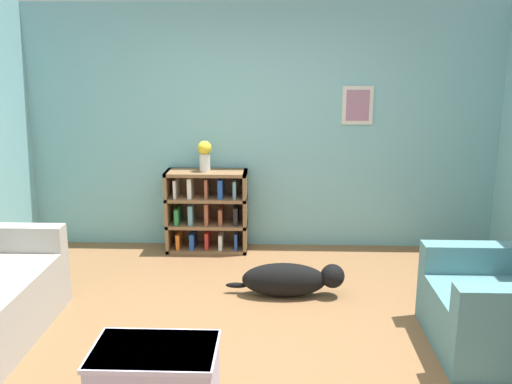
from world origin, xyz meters
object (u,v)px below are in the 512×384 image
object	(u,v)px
coffee_table	(155,377)
bookshelf	(207,211)
dog	(290,279)
vase	(205,154)

from	to	relation	value
coffee_table	bookshelf	bearing A→B (deg)	90.62
dog	vase	xyz separation A→B (m)	(-0.88, 1.17, 0.90)
bookshelf	vase	world-z (taller)	vase
coffee_table	dog	xyz separation A→B (m)	(0.84, 1.68, -0.06)
coffee_table	vase	xyz separation A→B (m)	(-0.04, 2.85, 0.84)
bookshelf	vase	size ratio (longest dim) A/B	2.71
coffee_table	vase	distance (m)	2.97
bookshelf	vase	bearing A→B (deg)	-119.23
bookshelf	coffee_table	world-z (taller)	bookshelf
bookshelf	dog	distance (m)	1.50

